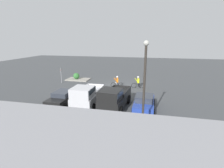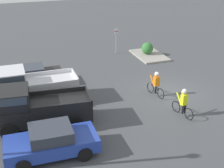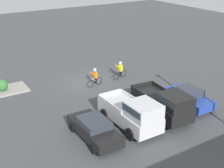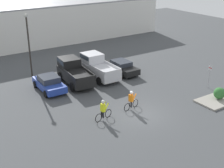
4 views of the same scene
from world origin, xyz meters
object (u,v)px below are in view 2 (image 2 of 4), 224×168
pickup_truck_0 (31,107)px  sedan_1 (29,76)px  shrub (147,48)px  cyclist_1 (183,102)px  pickup_truck_1 (27,86)px  cyclist_0 (156,83)px  fire_lane_sign (116,38)px  sedan_0 (51,141)px

pickup_truck_0 → sedan_1: size_ratio=1.18×
shrub → cyclist_1: bearing=165.7°
pickup_truck_1 → sedan_1: size_ratio=1.12×
pickup_truck_1 → cyclist_1: (-4.39, -8.15, -0.31)m
cyclist_0 → shrub: cyclist_0 is taller
fire_lane_sign → shrub: size_ratio=2.30×
sedan_0 → sedan_1: sedan_0 is taller
shrub → cyclist_0: bearing=158.7°
cyclist_1 → cyclist_0: bearing=5.2°
pickup_truck_0 → cyclist_1: 8.34m
sedan_1 → fire_lane_sign: fire_lane_sign is taller
sedan_0 → cyclist_1: 7.71m
pickup_truck_1 → cyclist_1: pickup_truck_1 is taller
cyclist_1 → shrub: size_ratio=1.68×
pickup_truck_0 → shrub: 13.91m
cyclist_0 → fire_lane_sign: bearing=-3.2°
sedan_1 → shrub: size_ratio=4.48×
pickup_truck_0 → fire_lane_sign: fire_lane_sign is taller
shrub → pickup_truck_0: bearing=128.9°
sedan_0 → shrub: bearing=-41.6°
sedan_0 → fire_lane_sign: 15.19m
pickup_truck_0 → cyclist_0: size_ratio=3.14×
sedan_0 → cyclist_0: size_ratio=2.46×
cyclist_0 → cyclist_1: bearing=-174.8°
sedan_0 → shrub: (11.57, -10.26, -0.07)m
cyclist_1 → pickup_truck_0: bearing=78.7°
sedan_1 → cyclist_0: bearing=-119.7°
pickup_truck_0 → cyclist_1: pickup_truck_0 is taller
cyclist_0 → pickup_truck_0: bearing=99.0°
fire_lane_sign → shrub: 2.90m
sedan_1 → shrub: (3.17, -10.45, -0.03)m
pickup_truck_0 → shrub: pickup_truck_0 is taller
sedan_0 → shrub: sedan_0 is taller
pickup_truck_1 → sedan_1: (2.80, -0.34, -0.50)m
sedan_1 → sedan_0: bearing=-178.7°
sedan_0 → fire_lane_sign: bearing=-31.2°
pickup_truck_1 → fire_lane_sign: 11.17m
sedan_0 → cyclist_0: 8.42m
shrub → fire_lane_sign: bearing=59.6°
sedan_0 → pickup_truck_0: bearing=11.1°
sedan_0 → cyclist_1: bearing=-81.0°
cyclist_1 → fire_lane_sign: 11.78m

